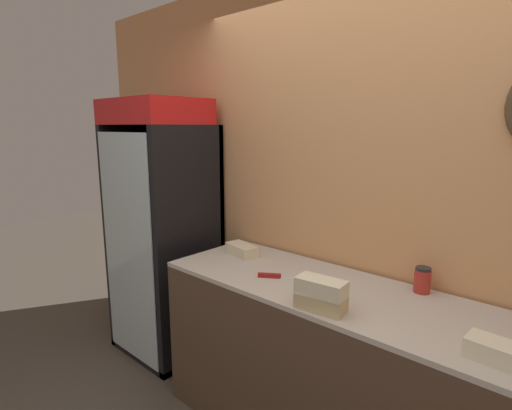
% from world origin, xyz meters
% --- Properties ---
extents(wall_back, '(5.20, 0.10, 2.70)m').
position_xyz_m(wall_back, '(0.01, 1.26, 1.36)').
color(wall_back, tan).
rests_on(wall_back, ground_plane).
extents(prep_counter, '(1.95, 0.66, 0.93)m').
position_xyz_m(prep_counter, '(0.00, 0.88, 0.46)').
color(prep_counter, '#4C3828').
rests_on(prep_counter, ground_plane).
extents(beverage_cooler, '(0.72, 0.62, 1.94)m').
position_xyz_m(beverage_cooler, '(-1.51, 0.94, 1.05)').
color(beverage_cooler, black).
rests_on(beverage_cooler, ground_plane).
extents(sandwich_stack_bottom, '(0.24, 0.14, 0.07)m').
position_xyz_m(sandwich_stack_bottom, '(0.09, 0.63, 0.96)').
color(sandwich_stack_bottom, tan).
rests_on(sandwich_stack_bottom, prep_counter).
extents(sandwich_stack_middle, '(0.23, 0.13, 0.07)m').
position_xyz_m(sandwich_stack_middle, '(0.09, 0.63, 1.04)').
color(sandwich_stack_middle, beige).
rests_on(sandwich_stack_middle, sandwich_stack_bottom).
extents(sandwich_flat_left, '(0.22, 0.12, 0.07)m').
position_xyz_m(sandwich_flat_left, '(0.78, 0.71, 0.96)').
color(sandwich_flat_left, beige).
rests_on(sandwich_flat_left, prep_counter).
extents(sandwich_flat_right, '(0.25, 0.16, 0.07)m').
position_xyz_m(sandwich_flat_right, '(-0.74, 0.96, 0.96)').
color(sandwich_flat_right, beige).
rests_on(sandwich_flat_right, prep_counter).
extents(chefs_knife, '(0.33, 0.24, 0.02)m').
position_xyz_m(chefs_knife, '(-0.29, 0.82, 0.93)').
color(chefs_knife, silver).
rests_on(chefs_knife, prep_counter).
extents(condiment_jar, '(0.08, 0.08, 0.13)m').
position_xyz_m(condiment_jar, '(0.36, 1.14, 0.99)').
color(condiment_jar, '#B72D23').
rests_on(condiment_jar, prep_counter).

